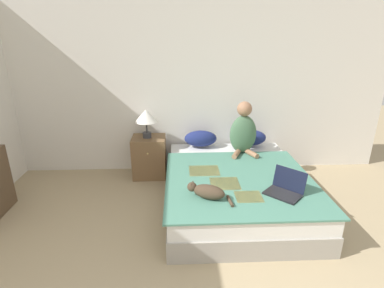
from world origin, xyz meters
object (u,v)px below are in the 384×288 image
pillow_near (201,139)px  person_sitting (243,131)px  table_lamp (146,117)px  cat_tabby (207,191)px  pillow_far (250,138)px  laptop_open (285,189)px  nightstand (149,157)px  bed (235,188)px

pillow_near → person_sitting: size_ratio=0.66×
table_lamp → cat_tabby: bearing=-63.2°
pillow_near → pillow_far: 0.75m
pillow_near → person_sitting: bearing=-26.7°
person_sitting → cat_tabby: size_ratio=1.63×
pillow_near → cat_tabby: size_ratio=1.07×
pillow_near → laptop_open: (0.79, -1.48, -0.07)m
pillow_far → person_sitting: 0.39m
nightstand → table_lamp: size_ratio=1.48×
bed → table_lamp: table_lamp is taller
laptop_open → cat_tabby: bearing=-131.5°
person_sitting → nightstand: person_sitting is taller
pillow_far → table_lamp: bearing=-177.8°
nightstand → table_lamp: 0.62m
bed → pillow_far: (0.38, 0.92, 0.35)m
person_sitting → laptop_open: 1.24m
table_lamp → laptop_open: bearing=-41.9°
person_sitting → cat_tabby: bearing=-116.4°
pillow_far → person_sitting: (-0.17, -0.29, 0.20)m
bed → nightstand: (-1.15, 0.86, 0.09)m
person_sitting → cat_tabby: (-0.62, -1.25, -0.24)m
cat_tabby → laptop_open: bearing=-152.2°
bed → pillow_far: bearing=67.8°
bed → laptop_open: laptop_open is taller
pillow_far → nightstand: 1.55m
pillow_near → cat_tabby: (-0.04, -1.54, -0.04)m
cat_tabby → table_lamp: table_lamp is taller
pillow_far → laptop_open: bearing=-88.5°
pillow_far → laptop_open: size_ratio=1.06×
bed → laptop_open: 0.75m
pillow_near → table_lamp: bearing=-175.7°
bed → cat_tabby: 0.81m
pillow_near → laptop_open: 1.68m
nightstand → person_sitting: bearing=-9.9°
pillow_near → laptop_open: laptop_open is taller
person_sitting → table_lamp: person_sitting is taller
table_lamp → pillow_near: bearing=4.3°
pillow_near → nightstand: (-0.77, -0.05, -0.26)m
table_lamp → person_sitting: bearing=-9.6°
pillow_far → table_lamp: table_lamp is taller
person_sitting → laptop_open: person_sitting is taller
pillow_near → pillow_far: bearing=0.0°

